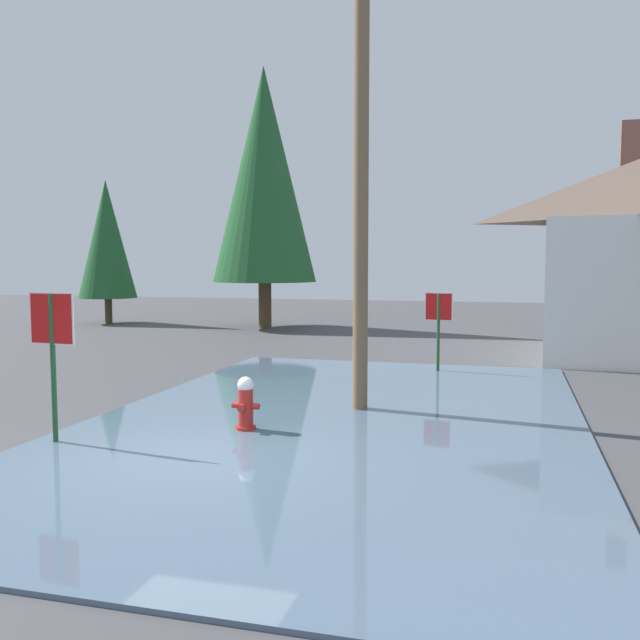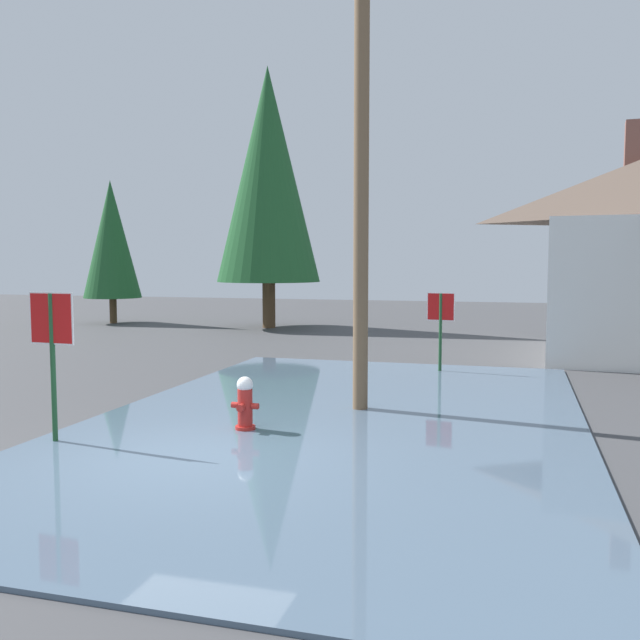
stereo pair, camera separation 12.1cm
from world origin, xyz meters
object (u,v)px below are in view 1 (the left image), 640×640
(pine_tree_tall_left, at_px, (107,239))
(stop_sign_near, at_px, (52,336))
(pine_tree_mid_left, at_px, (264,175))
(utility_pole, at_px, (361,132))
(fire_hydrant, at_px, (246,405))
(stop_sign_far, at_px, (439,316))

(pine_tree_tall_left, bearing_deg, stop_sign_near, -59.89)
(stop_sign_near, xyz_separation_m, pine_tree_mid_left, (-3.25, 18.55, 4.68))
(utility_pole, distance_m, pine_tree_tall_left, 21.15)
(stop_sign_near, relative_size, pine_tree_tall_left, 0.37)
(pine_tree_mid_left, bearing_deg, stop_sign_near, -80.05)
(fire_hydrant, height_order, stop_sign_far, stop_sign_far)
(utility_pole, bearing_deg, fire_hydrant, -125.37)
(pine_tree_tall_left, bearing_deg, pine_tree_mid_left, -0.49)
(stop_sign_far, bearing_deg, utility_pole, -101.12)
(fire_hydrant, xyz_separation_m, utility_pole, (1.48, 2.09, 4.71))
(fire_hydrant, height_order, pine_tree_tall_left, pine_tree_tall_left)
(utility_pole, relative_size, pine_tree_tall_left, 1.55)
(stop_sign_near, distance_m, utility_pole, 6.41)
(fire_hydrant, xyz_separation_m, pine_tree_mid_left, (-5.80, 17.05, 5.92))
(stop_sign_far, bearing_deg, stop_sign_near, -120.39)
(stop_sign_far, bearing_deg, pine_tree_tall_left, 147.39)
(stop_sign_near, bearing_deg, pine_tree_mid_left, 99.95)
(fire_hydrant, xyz_separation_m, stop_sign_far, (2.45, 7.02, 0.98))
(pine_tree_tall_left, bearing_deg, stop_sign_far, -32.61)
(stop_sign_far, distance_m, pine_tree_tall_left, 18.89)
(pine_tree_mid_left, bearing_deg, stop_sign_far, -50.59)
(fire_hydrant, distance_m, pine_tree_mid_left, 18.96)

